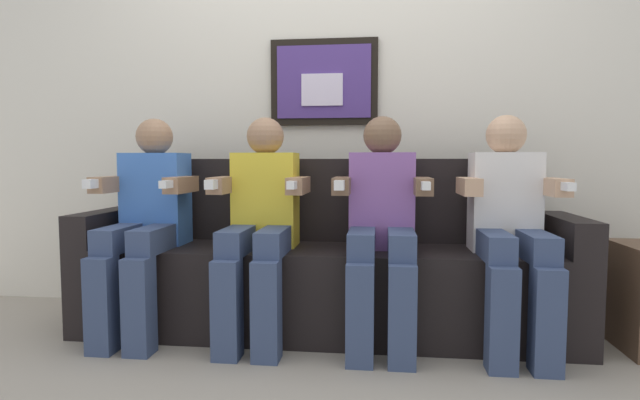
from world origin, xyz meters
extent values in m
plane|color=#9E9384|center=(0.00, 0.00, 0.00)|extent=(6.40, 6.40, 0.00)
cube|color=silver|center=(0.00, 0.77, 1.30)|extent=(4.92, 0.05, 2.60)
cube|color=black|center=(-0.04, 0.72, 1.35)|extent=(0.63, 0.03, 0.50)
cube|color=#4C337F|center=(-0.04, 0.71, 1.35)|extent=(0.55, 0.02, 0.42)
cube|color=silver|center=(-0.05, 0.70, 1.30)|extent=(0.24, 0.02, 0.18)
cube|color=black|center=(0.00, 0.29, 0.23)|extent=(2.24, 0.58, 0.45)
cube|color=black|center=(0.00, 0.51, 0.68)|extent=(2.24, 0.14, 0.45)
cube|color=black|center=(-1.19, 0.29, 0.31)|extent=(0.14, 0.58, 0.62)
cube|color=black|center=(1.19, 0.29, 0.31)|extent=(0.14, 0.58, 0.62)
cube|color=#3F72CC|center=(-0.89, 0.28, 0.69)|extent=(0.32, 0.20, 0.48)
sphere|color=#9E7556|center=(-0.89, 0.28, 1.02)|extent=(0.19, 0.19, 0.19)
cube|color=#38476B|center=(-0.98, 0.08, 0.51)|extent=(0.12, 0.40, 0.12)
cube|color=#38476B|center=(-0.80, 0.08, 0.51)|extent=(0.12, 0.40, 0.12)
cube|color=#38476B|center=(-0.98, -0.12, 0.23)|extent=(0.12, 0.12, 0.45)
cube|color=#38476B|center=(-0.80, -0.12, 0.23)|extent=(0.12, 0.12, 0.45)
cube|color=#9E7556|center=(-1.08, 0.16, 0.77)|extent=(0.08, 0.28, 0.08)
cube|color=#9E7556|center=(-0.70, 0.16, 0.77)|extent=(0.08, 0.28, 0.08)
cube|color=white|center=(-0.70, 0.00, 0.78)|extent=(0.04, 0.13, 0.04)
cube|color=white|center=(-1.08, 0.00, 0.78)|extent=(0.04, 0.10, 0.04)
cube|color=yellow|center=(-0.30, 0.28, 0.69)|extent=(0.32, 0.20, 0.48)
sphere|color=#9E7556|center=(-0.30, 0.28, 1.02)|extent=(0.19, 0.19, 0.19)
cube|color=#38476B|center=(-0.39, 0.08, 0.51)|extent=(0.12, 0.40, 0.12)
cube|color=#38476B|center=(-0.21, 0.08, 0.51)|extent=(0.12, 0.40, 0.12)
cube|color=#38476B|center=(-0.39, -0.12, 0.23)|extent=(0.12, 0.12, 0.45)
cube|color=#38476B|center=(-0.21, -0.12, 0.23)|extent=(0.12, 0.12, 0.45)
cube|color=#9E7556|center=(-0.49, 0.16, 0.77)|extent=(0.08, 0.28, 0.08)
cube|color=#9E7556|center=(-0.11, 0.16, 0.77)|extent=(0.08, 0.28, 0.08)
cube|color=white|center=(-0.11, 0.00, 0.78)|extent=(0.04, 0.13, 0.04)
cube|color=white|center=(-0.49, 0.00, 0.78)|extent=(0.04, 0.10, 0.04)
cube|color=#8C59A5|center=(0.30, 0.28, 0.69)|extent=(0.32, 0.20, 0.48)
sphere|color=brown|center=(0.30, 0.28, 1.02)|extent=(0.19, 0.19, 0.19)
cube|color=#38476B|center=(0.21, 0.08, 0.51)|extent=(0.12, 0.40, 0.12)
cube|color=#38476B|center=(0.39, 0.08, 0.51)|extent=(0.12, 0.40, 0.12)
cube|color=#38476B|center=(0.21, -0.12, 0.23)|extent=(0.12, 0.12, 0.45)
cube|color=#38476B|center=(0.39, -0.12, 0.23)|extent=(0.12, 0.12, 0.45)
cube|color=brown|center=(0.11, 0.16, 0.77)|extent=(0.08, 0.28, 0.08)
cube|color=brown|center=(0.49, 0.16, 0.77)|extent=(0.08, 0.28, 0.08)
cube|color=white|center=(0.49, 0.00, 0.78)|extent=(0.04, 0.13, 0.04)
cube|color=white|center=(0.11, 0.00, 0.78)|extent=(0.04, 0.10, 0.04)
cube|color=white|center=(0.89, 0.28, 0.69)|extent=(0.32, 0.20, 0.48)
sphere|color=tan|center=(0.89, 0.28, 1.02)|extent=(0.19, 0.19, 0.19)
cube|color=#38476B|center=(0.80, 0.08, 0.51)|extent=(0.12, 0.40, 0.12)
cube|color=#38476B|center=(0.98, 0.08, 0.51)|extent=(0.12, 0.40, 0.12)
cube|color=#38476B|center=(0.80, -0.12, 0.23)|extent=(0.12, 0.12, 0.45)
cube|color=#38476B|center=(0.98, -0.12, 0.23)|extent=(0.12, 0.12, 0.45)
cube|color=tan|center=(0.70, 0.16, 0.77)|extent=(0.08, 0.28, 0.08)
cube|color=tan|center=(1.08, 0.16, 0.77)|extent=(0.08, 0.28, 0.08)
cube|color=white|center=(1.08, 0.00, 0.78)|extent=(0.04, 0.13, 0.04)
camera|label=1|loc=(0.29, -2.28, 0.89)|focal=28.51mm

